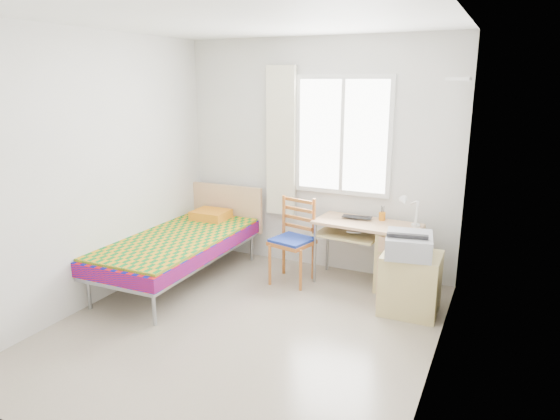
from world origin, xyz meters
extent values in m
plane|color=#BCAD93|center=(0.00, 0.00, 0.00)|extent=(3.50, 3.50, 0.00)
plane|color=white|center=(0.00, 0.00, 2.60)|extent=(3.50, 3.50, 0.00)
plane|color=silver|center=(0.00, 1.75, 1.30)|extent=(3.20, 0.00, 3.20)
plane|color=silver|center=(-1.60, 0.00, 1.30)|extent=(0.00, 3.50, 3.50)
plane|color=silver|center=(1.60, 0.00, 1.30)|extent=(0.00, 3.50, 3.50)
cube|color=white|center=(0.30, 1.73, 1.55)|extent=(1.10, 0.04, 1.30)
cube|color=white|center=(0.30, 1.72, 1.55)|extent=(1.00, 0.02, 1.20)
cube|color=white|center=(0.30, 1.72, 1.55)|extent=(0.04, 0.02, 1.20)
cube|color=#F6EBCB|center=(-0.42, 1.68, 1.45)|extent=(0.35, 0.05, 1.70)
cube|color=white|center=(1.49, 1.40, 2.15)|extent=(0.20, 0.32, 0.03)
cube|color=gray|center=(-1.14, 0.63, 0.35)|extent=(0.95, 2.05, 0.06)
cube|color=red|center=(-1.14, 0.63, 0.43)|extent=(0.99, 2.08, 0.14)
cube|color=#CC8C0E|center=(-1.14, 0.61, 0.51)|extent=(0.97, 1.96, 0.03)
cube|color=tan|center=(-1.14, 1.62, 0.61)|extent=(0.98, 0.06, 0.56)
cube|color=orange|center=(-1.19, 1.35, 0.58)|extent=(0.41, 0.35, 0.10)
cylinder|color=gray|center=(-1.53, -0.29, 0.16)|extent=(0.04, 0.04, 0.33)
cylinder|color=gray|center=(-0.75, 1.55, 0.16)|extent=(0.04, 0.04, 0.33)
cube|color=tan|center=(0.69, 1.45, 0.67)|extent=(1.13, 0.59, 0.03)
cube|color=tan|center=(1.05, 1.45, 0.33)|extent=(0.42, 0.51, 0.66)
cube|color=tan|center=(0.49, 1.45, 0.53)|extent=(0.70, 0.51, 0.02)
cylinder|color=gray|center=(0.19, 1.24, 0.33)|extent=(0.03, 0.03, 0.66)
cylinder|color=gray|center=(0.19, 1.65, 0.33)|extent=(0.03, 0.03, 0.66)
cube|color=#A95420|center=(-0.04, 1.15, 0.45)|extent=(0.48, 0.48, 0.04)
cube|color=navy|center=(-0.04, 1.15, 0.48)|extent=(0.45, 0.45, 0.04)
cube|color=#A95420|center=(-0.04, 1.33, 0.72)|extent=(0.35, 0.11, 0.40)
cylinder|color=#A95420|center=(-0.22, 0.97, 0.22)|extent=(0.03, 0.03, 0.45)
cylinder|color=#A95420|center=(0.13, 1.33, 0.46)|extent=(0.04, 0.04, 0.91)
cube|color=tan|center=(1.26, 0.96, 0.29)|extent=(0.53, 0.48, 0.58)
cube|color=tan|center=(0.99, 0.96, 0.42)|extent=(0.02, 0.43, 0.21)
cube|color=tan|center=(0.99, 0.96, 0.18)|extent=(0.02, 0.43, 0.21)
cube|color=#9899A0|center=(1.23, 0.93, 0.67)|extent=(0.48, 0.53, 0.19)
cube|color=black|center=(1.23, 0.93, 0.77)|extent=(0.38, 0.43, 0.02)
imported|color=black|center=(0.56, 1.50, 0.70)|extent=(0.33, 0.23, 0.03)
cylinder|color=orange|center=(0.81, 1.60, 0.73)|extent=(0.08, 0.08, 0.09)
cylinder|color=white|center=(1.18, 1.52, 0.70)|extent=(0.09, 0.09, 0.03)
cylinder|color=white|center=(1.18, 1.52, 0.83)|extent=(0.02, 0.11, 0.24)
cylinder|color=white|center=(1.16, 1.44, 0.95)|extent=(0.12, 0.21, 0.10)
cone|color=white|center=(1.08, 1.34, 0.98)|extent=(0.13, 0.14, 0.11)
imported|color=gray|center=(0.49, 1.43, 0.59)|extent=(0.17, 0.22, 0.02)
camera|label=1|loc=(2.00, -3.51, 2.14)|focal=32.00mm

